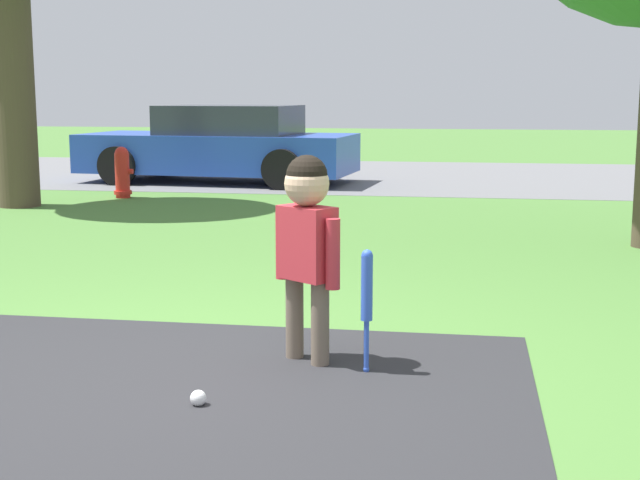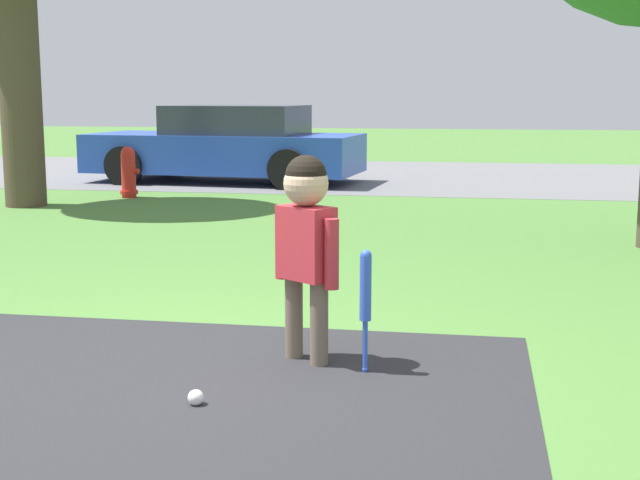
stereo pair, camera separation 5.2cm
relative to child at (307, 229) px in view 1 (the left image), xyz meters
The scene contains 7 objects.
ground_plane 0.98m from the child, 147.58° to the right, with size 60.00×60.00×0.00m, color #477533.
street_strip 10.40m from the child, 93.24° to the left, with size 40.00×6.00×0.01m.
child is the anchor object (origin of this frame).
baseball_bat 0.45m from the child, 22.41° to the right, with size 0.06×0.06×0.61m.
sports_ball 1.03m from the child, 116.18° to the right, with size 0.07×0.07×0.07m.
fire_hydrant 7.60m from the child, 118.65° to the left, with size 0.26×0.23×0.66m.
parked_car 9.31m from the child, 108.30° to the left, with size 4.22×2.09×1.17m.
Camera 1 is at (1.36, -3.95, 1.36)m, focal length 50.00 mm.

